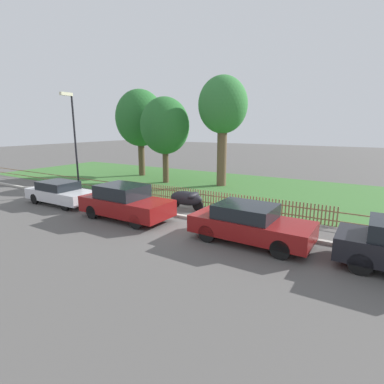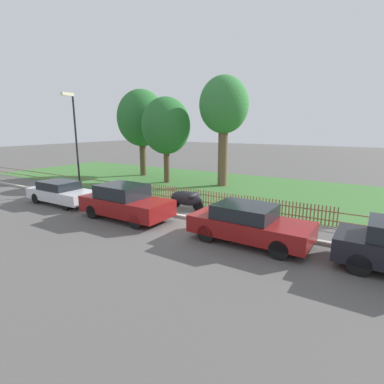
{
  "view_description": "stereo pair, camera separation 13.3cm",
  "coord_description": "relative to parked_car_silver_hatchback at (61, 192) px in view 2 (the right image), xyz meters",
  "views": [
    {
      "loc": [
        7.1,
        -11.14,
        4.17
      ],
      "look_at": [
        -0.15,
        0.83,
        1.1
      ],
      "focal_mm": 28.0,
      "sensor_mm": 36.0,
      "label": 1
    },
    {
      "loc": [
        7.21,
        -11.07,
        4.17
      ],
      "look_at": [
        -0.15,
        0.83,
        1.1
      ],
      "focal_mm": 28.0,
      "sensor_mm": 36.0,
      "label": 2
    }
  ],
  "objects": [
    {
      "name": "kerb_stone",
      "position": [
        7.31,
        1.32,
        -0.58
      ],
      "size": [
        43.74,
        0.2,
        0.12
      ],
      "primitive_type": "cube",
      "color": "#B2ADA3",
      "rests_on": "ground"
    },
    {
      "name": "tree_nearest_kerb",
      "position": [
        -2.72,
        9.95,
        4.18
      ],
      "size": [
        4.08,
        4.08,
        7.21
      ],
      "color": "brown",
      "rests_on": "ground"
    },
    {
      "name": "parked_car_silver_hatchback",
      "position": [
        0.0,
        0.0,
        0.0
      ],
      "size": [
        4.15,
        1.67,
        1.25
      ],
      "rotation": [
        0.0,
        0.0,
        0.0
      ],
      "color": "silver",
      "rests_on": "ground"
    },
    {
      "name": "parked_car_navy_estate",
      "position": [
        10.82,
        0.06,
        0.08
      ],
      "size": [
        4.4,
        1.98,
        1.41
      ],
      "rotation": [
        0.0,
        0.0,
        -0.03
      ],
      "color": "maroon",
      "rests_on": "ground"
    },
    {
      "name": "tree_mid_park",
      "position": [
        5.22,
        9.34,
        4.83
      ],
      "size": [
        3.38,
        3.38,
        7.57
      ],
      "color": "brown",
      "rests_on": "ground"
    },
    {
      "name": "grass_strip",
      "position": [
        7.31,
        9.18,
        -0.64
      ],
      "size": [
        43.74,
        11.19,
        0.01
      ],
      "primitive_type": "cube",
      "color": "#3D7033",
      "rests_on": "ground"
    },
    {
      "name": "parked_car_black_saloon",
      "position": [
        4.91,
        -0.14,
        0.14
      ],
      "size": [
        4.37,
        1.93,
        1.57
      ],
      "rotation": [
        0.0,
        0.0,
        -0.01
      ],
      "color": "maroon",
      "rests_on": "ground"
    },
    {
      "name": "park_fence",
      "position": [
        7.31,
        3.6,
        -0.2
      ],
      "size": [
        43.74,
        0.05,
        0.89
      ],
      "color": "olive",
      "rests_on": "ground"
    },
    {
      "name": "street_lamp",
      "position": [
        -1.05,
        1.93,
        3.15
      ],
      "size": [
        0.2,
        0.79,
        6.08
      ],
      "color": "black",
      "rests_on": "ground"
    },
    {
      "name": "ground_plane",
      "position": [
        7.31,
        1.22,
        -0.64
      ],
      "size": [
        120.0,
        120.0,
        0.0
      ],
      "primitive_type": "plane",
      "color": "#565451"
    },
    {
      "name": "tree_behind_motorcycle",
      "position": [
        1.1,
        8.23,
        3.55
      ],
      "size": [
        3.59,
        3.59,
        6.29
      ],
      "color": "brown",
      "rests_on": "ground"
    },
    {
      "name": "covered_motorcycle",
      "position": [
        6.51,
        2.63,
        -0.05
      ],
      "size": [
        1.93,
        0.94,
        0.95
      ],
      "rotation": [
        0.0,
        0.0,
        0.05
      ],
      "color": "black",
      "rests_on": "ground"
    }
  ]
}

